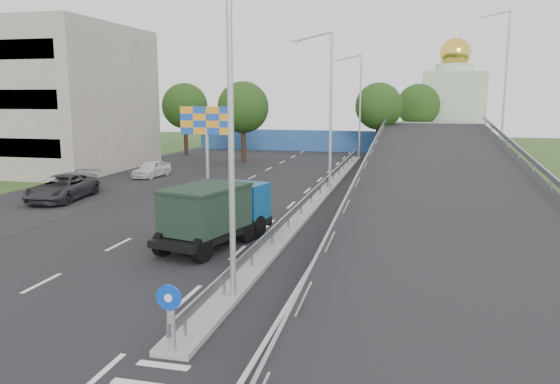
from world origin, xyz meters
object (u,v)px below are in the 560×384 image
(lamp_post_mid, at_px, (328,103))
(dump_truck, at_px, (216,212))
(lamp_post_near, at_px, (224,112))
(billboard, at_px, (207,125))
(sign_bollard, at_px, (170,317))
(parked_car_e, at_px, (152,169))
(church, at_px, (452,104))
(parked_car_c, at_px, (62,188))
(parked_car_d, at_px, (70,185))
(lamp_post_far, at_px, (358,100))

(lamp_post_mid, xyz_separation_m, dump_truck, (-2.55, -14.02, -4.35))
(lamp_post_near, bearing_deg, billboard, 112.49)
(sign_bollard, height_order, parked_car_e, sign_bollard)
(dump_truck, bearing_deg, church, 90.08)
(lamp_post_near, distance_m, parked_car_c, 20.74)
(dump_truck, xyz_separation_m, parked_car_c, (-12.58, 7.28, -0.70))
(sign_bollard, bearing_deg, parked_car_d, 129.87)
(billboard, relative_size, parked_car_d, 1.09)
(lamp_post_far, relative_size, parked_car_e, 2.59)
(lamp_post_mid, relative_size, billboard, 1.83)
(lamp_post_far, height_order, parked_car_d, lamp_post_far)
(lamp_post_mid, relative_size, parked_car_d, 2.00)
(parked_car_e, bearing_deg, lamp_post_near, -52.78)
(lamp_post_far, xyz_separation_m, parked_car_c, (-15.13, -26.74, -5.04))
(lamp_post_near, relative_size, lamp_post_mid, 1.00)
(sign_bollard, relative_size, lamp_post_mid, 0.17)
(parked_car_d, bearing_deg, lamp_post_mid, 14.45)
(parked_car_c, distance_m, parked_car_d, 1.27)
(lamp_post_mid, xyz_separation_m, lamp_post_far, (0.00, 20.00, 0.00))
(sign_bollard, bearing_deg, church, 80.19)
(lamp_post_far, distance_m, dump_truck, 34.39)
(sign_bollard, distance_m, parked_car_d, 23.88)
(sign_bollard, bearing_deg, dump_truck, 103.95)
(billboard, bearing_deg, lamp_post_mid, -12.38)
(church, bearing_deg, parked_car_d, -122.64)
(lamp_post_far, bearing_deg, lamp_post_near, -90.00)
(sign_bollard, relative_size, parked_car_c, 0.30)
(parked_car_e, bearing_deg, lamp_post_far, 55.23)
(lamp_post_mid, bearing_deg, parked_car_e, 166.85)
(sign_bollard, relative_size, lamp_post_far, 0.17)
(lamp_post_mid, distance_m, dump_truck, 14.90)
(dump_truck, height_order, parked_car_d, dump_truck)
(parked_car_c, relative_size, parked_car_d, 1.09)
(church, bearing_deg, parked_car_c, -121.56)
(lamp_post_far, bearing_deg, lamp_post_mid, -90.00)
(parked_car_e, bearing_deg, sign_bollard, -56.69)
(parked_car_c, bearing_deg, parked_car_e, 78.69)
(billboard, xyz_separation_m, parked_car_d, (-6.30, -7.50, -3.45))
(lamp_post_far, distance_m, billboard, 20.24)
(lamp_post_near, distance_m, billboard, 23.87)
(church, bearing_deg, lamp_post_far, -125.24)
(lamp_post_far, relative_size, parked_car_c, 1.83)
(sign_bollard, xyz_separation_m, parked_car_c, (-15.02, 17.08, -0.27))
(dump_truck, bearing_deg, sign_bollard, -61.45)
(lamp_post_far, bearing_deg, parked_car_c, -119.50)
(lamp_post_mid, bearing_deg, lamp_post_far, 90.00)
(lamp_post_mid, relative_size, parked_car_e, 2.59)
(dump_truck, distance_m, parked_car_c, 14.55)
(parked_car_c, xyz_separation_m, parked_car_d, (-0.28, 1.24, -0.03))
(church, bearing_deg, lamp_post_near, -100.38)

